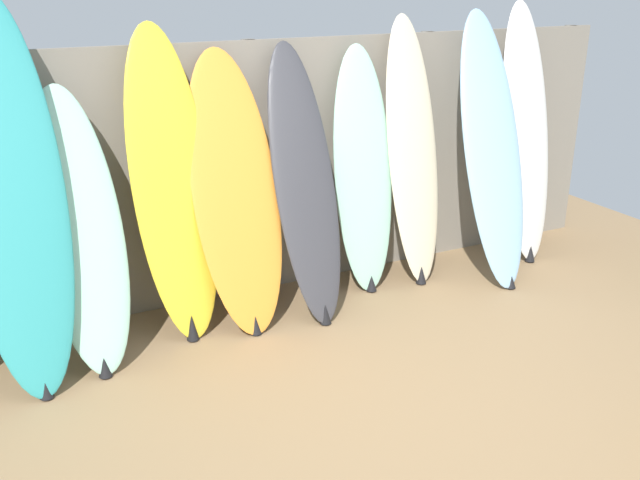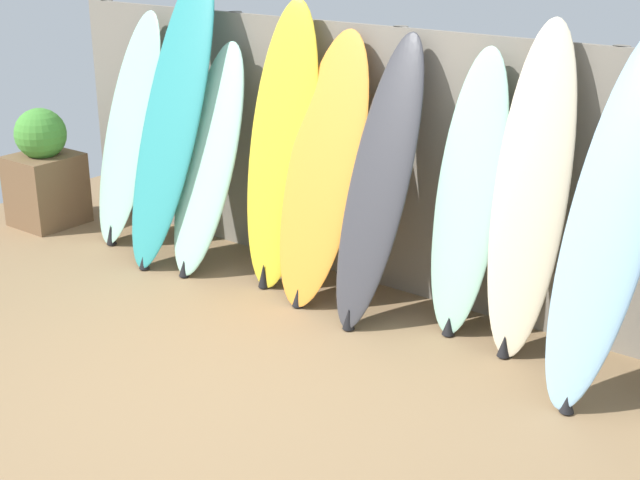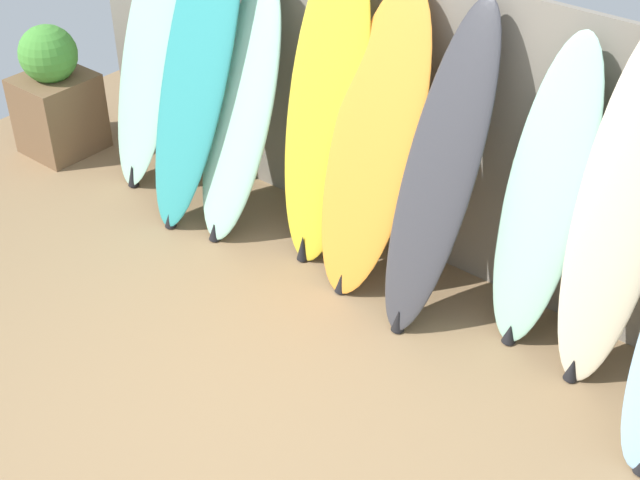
# 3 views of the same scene
# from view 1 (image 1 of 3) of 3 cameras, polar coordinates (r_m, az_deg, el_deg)

# --- Properties ---
(ground) EXTENTS (7.68, 7.68, 0.00)m
(ground) POSITION_cam_1_polar(r_m,az_deg,el_deg) (3.83, 6.71, -15.03)
(ground) COLOR #8E704C
(fence_back) EXTENTS (6.08, 0.11, 1.80)m
(fence_back) POSITION_cam_1_polar(r_m,az_deg,el_deg) (5.08, -5.27, 5.50)
(fence_back) COLOR gray
(fence_back) RESTS_ON ground
(surfboard_teal_1) EXTENTS (0.58, 0.87, 2.18)m
(surfboard_teal_1) POSITION_cam_1_polar(r_m,az_deg,el_deg) (4.24, -23.43, 3.30)
(surfboard_teal_1) COLOR teal
(surfboard_teal_1) RESTS_ON ground
(surfboard_seafoam_2) EXTENTS (0.51, 0.73, 1.64)m
(surfboard_seafoam_2) POSITION_cam_1_polar(r_m,az_deg,el_deg) (4.36, -18.58, 0.64)
(surfboard_seafoam_2) COLOR #9ED6BC
(surfboard_seafoam_2) RESTS_ON ground
(surfboard_yellow_3) EXTENTS (0.57, 0.57, 1.96)m
(surfboard_yellow_3) POSITION_cam_1_polar(r_m,az_deg,el_deg) (4.53, -11.69, 4.11)
(surfboard_yellow_3) COLOR yellow
(surfboard_yellow_3) RESTS_ON ground
(surfboard_orange_4) EXTENTS (0.58, 0.66, 1.79)m
(surfboard_orange_4) POSITION_cam_1_polar(r_m,az_deg,el_deg) (4.62, -6.75, 3.64)
(surfboard_orange_4) COLOR orange
(surfboard_orange_4) RESTS_ON ground
(surfboard_charcoal_5) EXTENTS (0.44, 0.74, 1.81)m
(surfboard_charcoal_5) POSITION_cam_1_polar(r_m,az_deg,el_deg) (4.75, -1.22, 4.43)
(surfboard_charcoal_5) COLOR #38383D
(surfboard_charcoal_5) RESTS_ON ground
(surfboard_seafoam_6) EXTENTS (0.47, 0.41, 1.76)m
(surfboard_seafoam_6) POSITION_cam_1_polar(r_m,az_deg,el_deg) (5.14, 3.47, 5.39)
(surfboard_seafoam_6) COLOR #9ED6BC
(surfboard_seafoam_6) RESTS_ON ground
(surfboard_cream_7) EXTENTS (0.48, 0.49, 1.95)m
(surfboard_cream_7) POSITION_cam_1_polar(r_m,az_deg,el_deg) (5.31, 7.43, 6.80)
(surfboard_cream_7) COLOR beige
(surfboard_cream_7) RESTS_ON ground
(surfboard_skyblue_8) EXTENTS (0.55, 0.84, 1.98)m
(surfboard_skyblue_8) POSITION_cam_1_polar(r_m,az_deg,el_deg) (5.46, 13.61, 6.99)
(surfboard_skyblue_8) COLOR #8CB7D6
(surfboard_skyblue_8) RESTS_ON ground
(surfboard_white_9) EXTENTS (0.54, 0.51, 2.03)m
(surfboard_white_9) POSITION_cam_1_polar(r_m,az_deg,el_deg) (5.91, 16.14, 8.02)
(surfboard_white_9) COLOR white
(surfboard_white_9) RESTS_ON ground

